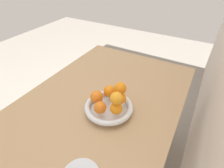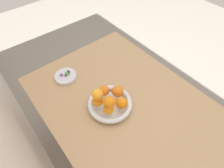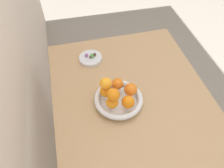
{
  "view_description": "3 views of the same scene",
  "coord_description": "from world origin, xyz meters",
  "px_view_note": "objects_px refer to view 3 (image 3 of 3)",
  "views": [
    {
      "loc": [
        0.57,
        0.38,
        1.34
      ],
      "look_at": [
        0.02,
        0.07,
        0.87
      ],
      "focal_mm": 28.0,
      "sensor_mm": 36.0,
      "label": 1
    },
    {
      "loc": [
        -0.33,
        0.38,
        1.52
      ],
      "look_at": [
        0.08,
        0.04,
        0.88
      ],
      "focal_mm": 28.0,
      "sensor_mm": 36.0,
      "label": 2
    },
    {
      "loc": [
        -0.52,
        0.25,
        1.59
      ],
      "look_at": [
        0.07,
        0.1,
        0.86
      ],
      "focal_mm": 35.0,
      "sensor_mm": 36.0,
      "label": 3
    }
  ],
  "objects_px": {
    "fruit_bowl": "(119,100)",
    "orange_6": "(106,84)",
    "orange_0": "(131,89)",
    "orange_4": "(128,102)",
    "candy_ball_0": "(91,57)",
    "candy_ball_1": "(92,56)",
    "candy_dish": "(91,59)",
    "candy_ball_3": "(95,55)",
    "orange_5": "(113,95)",
    "orange_1": "(118,84)",
    "orange_2": "(106,91)",
    "dining_table": "(135,119)",
    "candy_ball_2": "(87,55)",
    "orange_3": "(112,102)"
  },
  "relations": [
    {
      "from": "fruit_bowl",
      "to": "orange_6",
      "type": "relative_size",
      "value": 4.1
    },
    {
      "from": "dining_table",
      "to": "orange_2",
      "type": "relative_size",
      "value": 19.9
    },
    {
      "from": "orange_1",
      "to": "orange_4",
      "type": "height_order",
      "value": "orange_4"
    },
    {
      "from": "orange_4",
      "to": "orange_6",
      "type": "height_order",
      "value": "orange_6"
    },
    {
      "from": "candy_ball_3",
      "to": "orange_1",
      "type": "bearing_deg",
      "value": -166.87
    },
    {
      "from": "orange_1",
      "to": "fruit_bowl",
      "type": "bearing_deg",
      "value": 170.72
    },
    {
      "from": "candy_ball_1",
      "to": "candy_ball_3",
      "type": "distance_m",
      "value": 0.02
    },
    {
      "from": "orange_5",
      "to": "orange_1",
      "type": "bearing_deg",
      "value": -24.49
    },
    {
      "from": "orange_5",
      "to": "orange_2",
      "type": "bearing_deg",
      "value": 14.65
    },
    {
      "from": "candy_ball_0",
      "to": "candy_ball_1",
      "type": "height_order",
      "value": "candy_ball_1"
    },
    {
      "from": "orange_1",
      "to": "candy_ball_0",
      "type": "xyz_separation_m",
      "value": [
        0.25,
        0.09,
        -0.04
      ]
    },
    {
      "from": "fruit_bowl",
      "to": "candy_dish",
      "type": "relative_size",
      "value": 1.8
    },
    {
      "from": "candy_dish",
      "to": "orange_2",
      "type": "relative_size",
      "value": 2.29
    },
    {
      "from": "dining_table",
      "to": "candy_ball_3",
      "type": "xyz_separation_m",
      "value": [
        0.38,
        0.13,
        0.12
      ]
    },
    {
      "from": "orange_4",
      "to": "orange_5",
      "type": "distance_m",
      "value": 0.08
    },
    {
      "from": "orange_5",
      "to": "candy_ball_3",
      "type": "xyz_separation_m",
      "value": [
        0.37,
        0.02,
        -0.09
      ]
    },
    {
      "from": "dining_table",
      "to": "candy_ball_3",
      "type": "relative_size",
      "value": 63.23
    },
    {
      "from": "orange_4",
      "to": "candy_ball_0",
      "type": "relative_size",
      "value": 4.07
    },
    {
      "from": "candy_dish",
      "to": "candy_ball_3",
      "type": "bearing_deg",
      "value": -76.85
    },
    {
      "from": "orange_0",
      "to": "orange_3",
      "type": "xyz_separation_m",
      "value": [
        -0.05,
        0.1,
        -0.0
      ]
    },
    {
      "from": "dining_table",
      "to": "candy_ball_0",
      "type": "xyz_separation_m",
      "value": [
        0.37,
        0.15,
        0.12
      ]
    },
    {
      "from": "orange_0",
      "to": "orange_4",
      "type": "xyz_separation_m",
      "value": [
        -0.06,
        0.03,
        -0.0
      ]
    },
    {
      "from": "orange_6",
      "to": "candy_ball_3",
      "type": "distance_m",
      "value": 0.31
    },
    {
      "from": "candy_ball_2",
      "to": "orange_0",
      "type": "bearing_deg",
      "value": -154.1
    },
    {
      "from": "candy_ball_2",
      "to": "candy_ball_3",
      "type": "height_order",
      "value": "same"
    },
    {
      "from": "fruit_bowl",
      "to": "orange_6",
      "type": "bearing_deg",
      "value": 63.82
    },
    {
      "from": "candy_dish",
      "to": "orange_0",
      "type": "height_order",
      "value": "orange_0"
    },
    {
      "from": "orange_4",
      "to": "orange_5",
      "type": "xyz_separation_m",
      "value": [
        0.01,
        0.06,
        0.05
      ]
    },
    {
      "from": "orange_5",
      "to": "candy_ball_0",
      "type": "xyz_separation_m",
      "value": [
        0.35,
        0.04,
        -0.09
      ]
    },
    {
      "from": "dining_table",
      "to": "candy_dish",
      "type": "xyz_separation_m",
      "value": [
        0.37,
        0.15,
        0.1
      ]
    },
    {
      "from": "candy_dish",
      "to": "candy_ball_0",
      "type": "bearing_deg",
      "value": -174.5
    },
    {
      "from": "dining_table",
      "to": "candy_ball_2",
      "type": "height_order",
      "value": "candy_ball_2"
    },
    {
      "from": "dining_table",
      "to": "candy_dish",
      "type": "bearing_deg",
      "value": 22.0
    },
    {
      "from": "dining_table",
      "to": "orange_4",
      "type": "xyz_separation_m",
      "value": [
        0.0,
        0.05,
        0.16
      ]
    },
    {
      "from": "orange_1",
      "to": "candy_ball_1",
      "type": "bearing_deg",
      "value": 16.9
    },
    {
      "from": "orange_6",
      "to": "dining_table",
      "type": "bearing_deg",
      "value": -122.83
    },
    {
      "from": "dining_table",
      "to": "orange_3",
      "type": "height_order",
      "value": "orange_3"
    },
    {
      "from": "orange_2",
      "to": "candy_ball_1",
      "type": "distance_m",
      "value": 0.29
    },
    {
      "from": "orange_0",
      "to": "candy_ball_1",
      "type": "distance_m",
      "value": 0.33
    },
    {
      "from": "orange_1",
      "to": "candy_ball_3",
      "type": "relative_size",
      "value": 3.16
    },
    {
      "from": "orange_5",
      "to": "candy_ball_1",
      "type": "relative_size",
      "value": 2.56
    },
    {
      "from": "candy_dish",
      "to": "orange_5",
      "type": "height_order",
      "value": "orange_5"
    },
    {
      "from": "orange_6",
      "to": "fruit_bowl",
      "type": "bearing_deg",
      "value": -116.18
    },
    {
      "from": "fruit_bowl",
      "to": "orange_2",
      "type": "height_order",
      "value": "orange_2"
    },
    {
      "from": "orange_5",
      "to": "candy_ball_1",
      "type": "distance_m",
      "value": 0.37
    },
    {
      "from": "orange_0",
      "to": "orange_6",
      "type": "height_order",
      "value": "orange_6"
    },
    {
      "from": "candy_ball_1",
      "to": "orange_5",
      "type": "bearing_deg",
      "value": -174.77
    },
    {
      "from": "candy_dish",
      "to": "orange_6",
      "type": "xyz_separation_m",
      "value": [
        -0.29,
        -0.02,
        0.11
      ]
    },
    {
      "from": "candy_ball_3",
      "to": "candy_ball_1",
      "type": "bearing_deg",
      "value": 118.25
    },
    {
      "from": "orange_3",
      "to": "orange_5",
      "type": "height_order",
      "value": "orange_5"
    }
  ]
}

